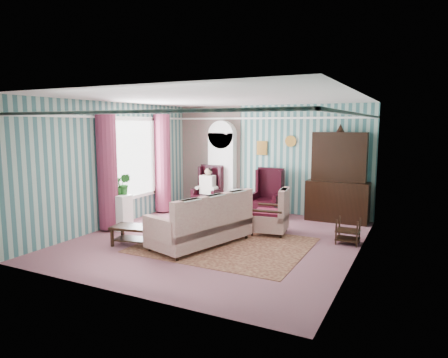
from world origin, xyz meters
The scene contains 17 objects.
floor centered at (0.00, 0.00, 0.00)m, with size 6.00×6.00×0.00m, color #8C515B.
room_shell centered at (-0.62, 0.18, 2.01)m, with size 5.53×6.02×2.91m.
bookcase centered at (-1.35, 2.84, 1.12)m, with size 0.80×0.28×2.24m, color silver.
dresser_hutch centered at (1.90, 2.72, 1.18)m, with size 1.50×0.56×2.36m, color black.
wingback_left centered at (-1.60, 2.45, 0.62)m, with size 0.76×0.80×1.25m, color black.
wingback_right centered at (0.15, 2.45, 0.62)m, with size 0.76×0.80×1.25m, color black.
seated_woman centered at (-1.60, 2.45, 0.59)m, with size 0.44×0.40×1.18m, color white, non-canonical shape.
round_side_table centered at (-0.70, 2.60, 0.30)m, with size 0.50×0.50×0.60m, color black.
nest_table centered at (2.47, 0.90, 0.27)m, with size 0.45×0.38×0.54m, color black.
plant_stand centered at (-2.40, -0.30, 0.40)m, with size 0.55×0.35×0.80m, color silver.
rug centered at (0.30, -0.30, 0.01)m, with size 3.20×2.60×0.01m, color #49181E.
sofa centered at (-0.15, -0.48, 0.55)m, with size 2.14×0.90×1.09m, color #C2B996.
floral_armchair centered at (0.79, 0.91, 0.53)m, with size 0.83×0.76×1.06m, color beige.
coffee_table centered at (-1.29, -1.09, 0.19)m, with size 0.90×0.50×0.39m, color black.
potted_plant_a centered at (-2.48, -0.43, 1.01)m, with size 0.38×0.33×0.42m, color #184F1D.
potted_plant_b centered at (-2.30, -0.18, 1.04)m, with size 0.27×0.21×0.48m, color #164816.
potted_plant_c centered at (-2.43, -0.24, 1.00)m, with size 0.23×0.23×0.40m, color #27561A.
Camera 1 is at (3.73, -7.18, 2.39)m, focal length 32.00 mm.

